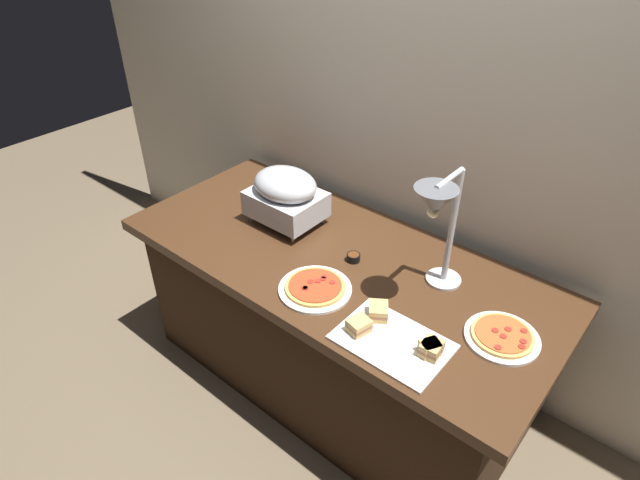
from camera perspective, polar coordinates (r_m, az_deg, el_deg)
name	(u,v)px	position (r m, az deg, el deg)	size (l,w,h in m)	color
ground_plane	(333,378)	(2.78, 1.44, -14.51)	(8.00, 8.00, 0.00)	brown
back_wall	(410,123)	(2.40, 9.53, 12.17)	(4.40, 0.04, 2.40)	beige
buffet_table	(335,322)	(2.50, 1.57, -8.76)	(1.90, 0.84, 0.76)	#422816
chafing_dish	(286,194)	(2.41, -3.68, 4.92)	(0.32, 0.26, 0.27)	#B7BABF
heat_lamp	(438,211)	(1.86, 12.44, 3.01)	(0.15, 0.32, 0.51)	#B7BABF
pizza_plate_front	(502,336)	(1.99, 18.88, -9.68)	(0.26, 0.26, 0.03)	white
pizza_plate_center	(315,288)	(2.08, -0.53, -5.13)	(0.29, 0.29, 0.03)	white
sandwich_platter	(394,337)	(1.89, 7.92, -10.17)	(0.38, 0.26, 0.06)	white
sauce_cup_near	(353,257)	(2.23, 3.58, -1.83)	(0.06, 0.06, 0.03)	black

